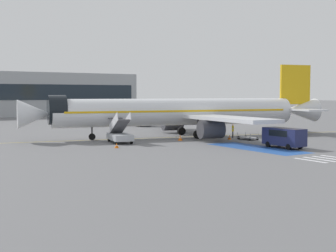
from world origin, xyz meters
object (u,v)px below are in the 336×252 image
object	(u,v)px
airliner	(183,112)
traffic_cone_2	(229,137)
ground_crew_1	(212,130)
baggage_cart	(248,138)
traffic_cone_1	(117,146)
ground_crew_0	(233,130)
fuel_tanker	(135,116)
traffic_cone_0	(180,138)
boarding_stairs_forward	(120,135)
service_van_0	(284,136)

from	to	relation	value
airliner	traffic_cone_2	world-z (taller)	airliner
ground_crew_1	traffic_cone_2	bearing A→B (deg)	-36.42
baggage_cart	traffic_cone_2	size ratio (longest dim) A/B	4.63
traffic_cone_1	ground_crew_0	bearing A→B (deg)	6.69
fuel_tanker	ground_crew_1	size ratio (longest dim) A/B	5.73
ground_crew_0	ground_crew_1	distance (m)	2.79
fuel_tanker	ground_crew_1	world-z (taller)	fuel_tanker
ground_crew_0	ground_crew_1	world-z (taller)	ground_crew_1
ground_crew_1	traffic_cone_0	xyz separation A→B (m)	(-5.26, -0.34, -0.76)
fuel_tanker	traffic_cone_1	bearing A→B (deg)	-119.32
traffic_cone_0	traffic_cone_1	size ratio (longest dim) A/B	1.24
traffic_cone_0	fuel_tanker	bearing A→B (deg)	72.83
ground_crew_0	traffic_cone_1	distance (m)	18.16
boarding_stairs_forward	traffic_cone_1	xyz separation A→B (m)	(-2.72, -4.65, -0.69)
boarding_stairs_forward	service_van_0	world-z (taller)	boarding_stairs_forward
boarding_stairs_forward	traffic_cone_2	distance (m)	14.14
ground_crew_1	traffic_cone_1	distance (m)	15.89
airliner	ground_crew_0	world-z (taller)	airliner
boarding_stairs_forward	baggage_cart	xyz separation A→B (m)	(15.41, -5.34, -0.70)
traffic_cone_2	ground_crew_1	bearing A→B (deg)	106.34
airliner	boarding_stairs_forward	xyz separation A→B (m)	(-10.48, -2.14, -2.38)
service_van_0	traffic_cone_1	size ratio (longest dim) A/B	9.05
boarding_stairs_forward	traffic_cone_2	xyz separation A→B (m)	(13.56, -3.95, -0.67)
baggage_cart	traffic_cone_2	bearing A→B (deg)	-38.09
airliner	traffic_cone_0	distance (m)	5.68
airliner	fuel_tanker	distance (m)	24.71
service_van_0	traffic_cone_2	world-z (taller)	service_van_0
boarding_stairs_forward	fuel_tanker	size ratio (longest dim) A/B	0.52
traffic_cone_2	traffic_cone_0	bearing A→B (deg)	159.27
ground_crew_1	traffic_cone_1	xyz separation A→B (m)	(-15.51, -3.33, -0.82)
baggage_cart	ground_crew_0	world-z (taller)	ground_crew_0
airliner	baggage_cart	bearing A→B (deg)	-134.28
traffic_cone_1	airliner	bearing A→B (deg)	27.23
service_van_0	baggage_cart	xyz separation A→B (m)	(3.03, 9.01, -1.03)
traffic_cone_1	traffic_cone_2	size ratio (longest dim) A/B	0.93
traffic_cone_1	service_van_0	bearing A→B (deg)	-32.71
ground_crew_0	traffic_cone_1	size ratio (longest dim) A/B	3.44
traffic_cone_0	traffic_cone_2	world-z (taller)	traffic_cone_0
traffic_cone_0	traffic_cone_1	xyz separation A→B (m)	(-10.26, -2.99, -0.06)
fuel_tanker	ground_crew_0	distance (m)	28.70
ground_crew_1	traffic_cone_0	world-z (taller)	ground_crew_1
fuel_tanker	ground_crew_0	xyz separation A→B (m)	(-0.82, -28.68, -0.68)
traffic_cone_1	traffic_cone_2	distance (m)	16.30
traffic_cone_0	baggage_cart	bearing A→B (deg)	-25.04
airliner	ground_crew_0	xyz separation A→B (m)	(4.82, -4.68, -2.28)
service_van_0	fuel_tanker	bearing A→B (deg)	84.87
ground_crew_0	traffic_cone_0	world-z (taller)	ground_crew_0
boarding_stairs_forward	traffic_cone_1	world-z (taller)	boarding_stairs_forward
ground_crew_1	boarding_stairs_forward	bearing A→B (deg)	-148.66
airliner	fuel_tanker	size ratio (longest dim) A/B	3.95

